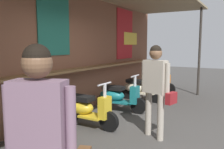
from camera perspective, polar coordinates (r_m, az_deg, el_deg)
The scene contains 9 objects.
ground_plane at distance 4.63m, azimuth 4.99°, elevation -14.54°, with size 30.01×30.01×0.00m, color #474442.
market_stall_facade at distance 5.35m, azimuth -12.94°, elevation 7.88°, with size 10.72×2.60×3.20m.
scooter_black at distance 4.11m, azimuth -17.45°, elevation -11.92°, with size 0.46×1.40×0.97m.
scooter_yellow at distance 5.01m, azimuth -6.49°, elevation -8.19°, with size 0.46×1.40×0.97m.
scooter_teal at distance 6.16m, azimuth 1.39°, elevation -5.27°, with size 0.47×1.40×0.97m.
scooter_cream at distance 7.35m, azimuth 6.54°, elevation -3.29°, with size 0.48×1.40×0.97m.
scooter_orange at distance 8.58m, azimuth 10.20°, elevation -1.86°, with size 0.49×1.40×0.97m.
shopper_with_handbag at distance 1.93m, azimuth -16.74°, elevation -12.96°, with size 0.45×0.66×1.72m.
shopper_browsing at distance 4.33m, azimuth 10.61°, elevation -1.76°, with size 0.32×0.68×1.71m.
Camera 1 is at (-3.90, -1.84, 1.70)m, focal length 37.62 mm.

